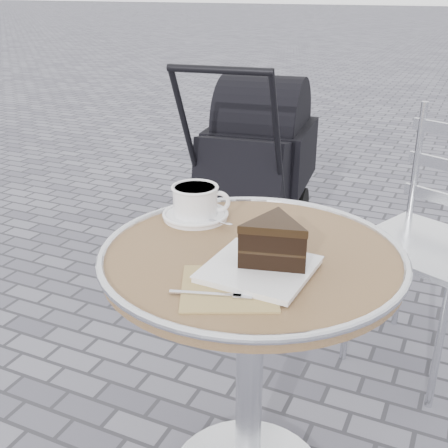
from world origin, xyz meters
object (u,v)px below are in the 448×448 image
at_px(cake_plate_set, 270,249).
at_px(cappuccino_set, 196,204).
at_px(cafe_table, 251,313).
at_px(bistro_chair, 446,213).
at_px(baby_stroller, 256,165).

bearing_deg(cake_plate_set, cappuccino_set, 146.90).
bearing_deg(cafe_table, bistro_chair, 66.57).
xyz_separation_m(cappuccino_set, bistro_chair, (0.59, 0.74, -0.20)).
bearing_deg(cafe_table, cappuccino_set, 148.32).
bearing_deg(baby_stroller, cafe_table, -76.11).
distance_m(cappuccino_set, cake_plate_set, 0.35).
relative_size(cafe_table, bistro_chair, 0.80).
xyz_separation_m(cafe_table, cappuccino_set, (-0.21, 0.13, 0.20)).
relative_size(cafe_table, cake_plate_set, 2.12).
bearing_deg(cappuccino_set, cake_plate_set, -54.06).
height_order(cappuccino_set, baby_stroller, baby_stroller).
bearing_deg(baby_stroller, bistro_chair, -38.93).
distance_m(bistro_chair, baby_stroller, 1.11).
bearing_deg(cafe_table, baby_stroller, 111.15).
relative_size(cake_plate_set, bistro_chair, 0.38).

